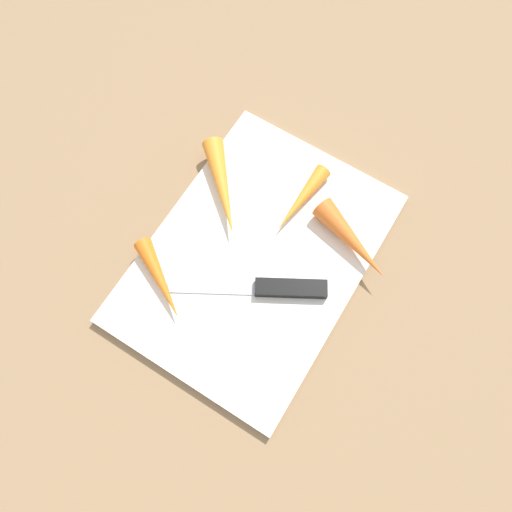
% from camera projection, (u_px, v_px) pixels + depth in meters
% --- Properties ---
extents(ground_plane, '(1.40, 1.40, 0.00)m').
position_uv_depth(ground_plane, '(256.00, 259.00, 0.67)').
color(ground_plane, '#8C6D4C').
extents(cutting_board, '(0.36, 0.26, 0.01)m').
position_uv_depth(cutting_board, '(256.00, 258.00, 0.66)').
color(cutting_board, silver).
rests_on(cutting_board, ground_plane).
extents(knife, '(0.12, 0.18, 0.01)m').
position_uv_depth(knife, '(280.00, 288.00, 0.63)').
color(knife, '#B7B7BC').
rests_on(knife, cutting_board).
extents(carrot_shortest, '(0.11, 0.03, 0.02)m').
position_uv_depth(carrot_shortest, '(301.00, 200.00, 0.67)').
color(carrot_shortest, orange).
rests_on(carrot_shortest, cutting_board).
extents(carrot_short, '(0.08, 0.11, 0.02)m').
position_uv_depth(carrot_short, '(160.00, 280.00, 0.63)').
color(carrot_short, orange).
rests_on(carrot_short, cutting_board).
extents(carrot_longest, '(0.12, 0.12, 0.03)m').
position_uv_depth(carrot_longest, '(223.00, 188.00, 0.67)').
color(carrot_longest, orange).
rests_on(carrot_longest, cutting_board).
extents(carrot_long, '(0.07, 0.12, 0.03)m').
position_uv_depth(carrot_long, '(352.00, 241.00, 0.64)').
color(carrot_long, orange).
rests_on(carrot_long, cutting_board).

